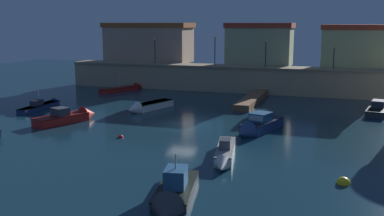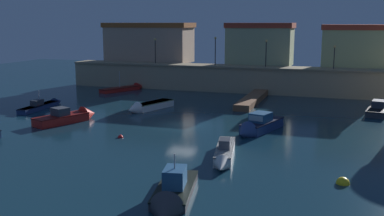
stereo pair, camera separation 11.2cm
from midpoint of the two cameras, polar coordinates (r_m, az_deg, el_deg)
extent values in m
plane|color=#112D3D|center=(41.16, -1.35, -2.21)|extent=(119.99, 119.99, 0.00)
cube|color=tan|center=(61.45, 5.54, 3.59)|extent=(48.01, 3.44, 3.25)
cube|color=gray|center=(61.26, 5.57, 5.21)|extent=(48.01, 3.74, 0.24)
cube|color=tan|center=(69.98, -5.53, 7.94)|extent=(12.79, 5.42, 5.21)
cube|color=#9A5026|center=(69.90, -5.57, 10.36)|extent=(13.30, 5.64, 0.70)
cube|color=#A6AF7F|center=(64.83, 8.46, 7.65)|extent=(8.85, 5.17, 5.21)
cube|color=#A33826|center=(64.74, 8.53, 10.26)|extent=(9.21, 5.37, 0.70)
cube|color=#B4BE7F|center=(63.59, 19.77, 6.99)|extent=(8.33, 4.67, 5.00)
cube|color=#B73D27|center=(63.50, 19.94, 9.55)|extent=(8.66, 4.85, 0.70)
cube|color=brown|center=(53.38, 7.50, 1.08)|extent=(1.75, 12.06, 0.70)
cylinder|color=#513523|center=(57.64, 9.14, 1.75)|extent=(0.20, 0.20, 0.70)
cylinder|color=#513523|center=(54.70, 8.61, 1.29)|extent=(0.20, 0.20, 0.70)
cylinder|color=#513523|center=(51.78, 8.03, 0.77)|extent=(0.20, 0.20, 0.70)
cylinder|color=#513523|center=(48.86, 7.38, 0.19)|extent=(0.20, 0.20, 0.70)
cylinder|color=black|center=(64.81, -4.75, 7.07)|extent=(0.12, 0.12, 3.23)
sphere|color=#F9D172|center=(64.72, -4.77, 8.62)|extent=(0.32, 0.32, 0.32)
cylinder|color=black|center=(61.86, 2.85, 7.05)|extent=(0.12, 0.12, 3.51)
sphere|color=#F9D172|center=(61.76, 2.87, 8.81)|extent=(0.32, 0.32, 0.32)
cylinder|color=black|center=(60.37, 9.21, 6.69)|extent=(0.12, 0.12, 3.21)
sphere|color=#F9D172|center=(60.28, 9.26, 8.36)|extent=(0.32, 0.32, 0.32)
cylinder|color=black|center=(59.61, 17.37, 6.01)|extent=(0.12, 0.12, 2.62)
sphere|color=#F9D172|center=(59.52, 17.45, 7.41)|extent=(0.32, 0.32, 0.32)
cube|color=#333338|center=(50.24, 22.30, -0.27)|extent=(2.67, 5.95, 0.65)
cone|color=#333338|center=(53.70, 22.68, 0.37)|extent=(1.89, 1.65, 1.69)
cube|color=black|center=(50.19, 22.32, 0.05)|extent=(2.73, 6.07, 0.08)
cube|color=#333842|center=(50.21, 22.37, 0.51)|extent=(1.46, 1.95, 0.71)
cube|color=#99B7C6|center=(51.08, 22.47, 0.71)|extent=(1.07, 0.23, 0.43)
cube|color=navy|center=(51.29, -18.84, 0.09)|extent=(1.32, 6.00, 0.50)
cone|color=navy|center=(54.24, -16.64, 0.77)|extent=(1.10, 1.44, 1.05)
cube|color=black|center=(51.25, -18.85, 0.32)|extent=(1.35, 6.12, 0.08)
cube|color=#333842|center=(51.01, -19.03, 0.64)|extent=(0.80, 1.48, 0.59)
cube|color=#99B7C6|center=(51.59, -18.56, 0.81)|extent=(0.68, 0.08, 0.35)
cylinder|color=#B2B2B7|center=(51.23, -18.82, 1.23)|extent=(0.08, 0.08, 1.52)
cube|color=white|center=(49.30, -4.92, 0.36)|extent=(3.04, 5.26, 0.74)
cone|color=white|center=(47.03, -7.49, -0.20)|extent=(1.82, 1.79, 1.45)
cube|color=#698459|center=(49.24, -4.93, 0.73)|extent=(3.10, 5.37, 0.08)
cube|color=silver|center=(31.80, 4.13, -5.47)|extent=(2.13, 5.59, 0.72)
cone|color=silver|center=(28.57, 3.67, -7.35)|extent=(1.33, 1.58, 1.09)
cube|color=#4C4F51|center=(31.71, 4.13, -4.91)|extent=(2.18, 5.71, 0.08)
cube|color=#333842|center=(31.24, 4.09, -4.48)|extent=(0.95, 1.32, 0.63)
cube|color=red|center=(62.29, -9.18, 2.34)|extent=(3.75, 5.85, 0.53)
cone|color=red|center=(64.46, -6.64, 2.68)|extent=(1.78, 1.83, 1.30)
cube|color=#56110C|center=(62.25, -9.18, 2.55)|extent=(3.83, 5.97, 0.08)
cylinder|color=#B2B2B7|center=(62.10, -9.22, 3.58)|extent=(0.08, 0.08, 2.19)
cube|color=red|center=(43.62, -16.25, -1.38)|extent=(3.52, 5.33, 0.78)
cone|color=red|center=(45.39, -12.93, -0.76)|extent=(2.09, 1.93, 1.69)
cube|color=#620E0C|center=(43.55, -16.27, -0.93)|extent=(3.59, 5.44, 0.08)
cube|color=#333842|center=(43.45, -16.34, -0.42)|extent=(1.77, 1.66, 0.71)
cube|color=navy|center=(39.72, 8.76, -2.19)|extent=(3.09, 5.34, 0.84)
cone|color=navy|center=(36.97, 6.55, -3.10)|extent=(1.96, 1.81, 1.62)
cube|color=black|center=(39.63, 8.78, -1.65)|extent=(3.15, 5.44, 0.08)
cube|color=navy|center=(39.28, 8.60, -1.13)|extent=(1.91, 2.16, 0.77)
cube|color=#99B7C6|center=(38.48, 7.99, -1.30)|extent=(1.26, 0.43, 0.46)
cube|color=#333338|center=(25.07, -2.12, -10.23)|extent=(2.80, 5.36, 0.51)
cone|color=#333338|center=(22.16, -3.52, -13.15)|extent=(2.00, 1.71, 1.76)
cube|color=black|center=(24.99, -2.13, -9.77)|extent=(2.86, 5.47, 0.08)
cube|color=navy|center=(24.67, -2.19, -8.70)|extent=(1.42, 1.83, 1.02)
cylinder|color=#B2B2B7|center=(24.49, -2.22, -7.85)|extent=(0.08, 0.08, 1.82)
sphere|color=red|center=(37.34, -9.06, -3.69)|extent=(0.44, 0.44, 0.44)
sphere|color=yellow|center=(28.07, 18.43, -9.01)|extent=(0.79, 0.79, 0.79)
camera|label=1|loc=(0.06, -90.07, -0.01)|focal=42.33mm
camera|label=2|loc=(0.06, 89.93, 0.01)|focal=42.33mm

